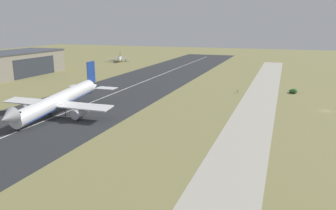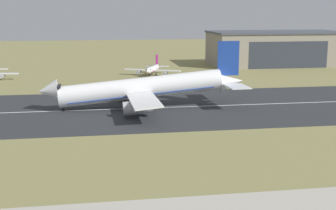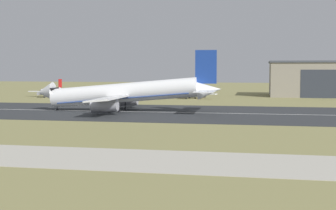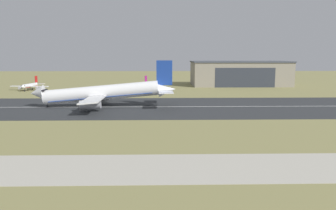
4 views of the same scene
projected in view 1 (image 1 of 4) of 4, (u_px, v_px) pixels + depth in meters
The scene contains 9 objects.
ground_plane at pixel (207, 102), 152.43m from camera, with size 716.42×716.42×0.00m, color olive.
runway_strip at pixel (112, 94), 168.78m from camera, with size 476.42×54.83×0.06m, color #2B2D30.
runway_centreline at pixel (112, 94), 168.78m from camera, with size 428.78×0.70×0.01m, color silver.
taxiway_road at pixel (257, 105), 145.08m from camera, with size 357.31×16.28×0.05m, color #B2AD9E.
hangar_building at pixel (17, 63), 230.94m from camera, with size 66.23×32.26×16.75m.
airplane_landing at pixel (58, 101), 129.11m from camera, with size 58.33×46.98×18.59m.
airplane_parked_centre at pixel (120, 59), 315.93m from camera, with size 25.31×22.34×9.23m.
shrub_clump at pixel (293, 91), 171.40m from camera, with size 5.35×4.15×2.35m.
runway_sign at pixel (238, 91), 171.07m from camera, with size 1.58×0.13×1.59m.
Camera 1 is at (-145.89, 17.50, 35.00)m, focal length 35.00 mm.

